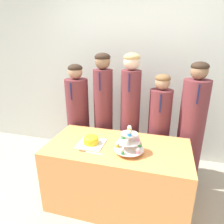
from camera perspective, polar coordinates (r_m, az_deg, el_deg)
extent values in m
cube|color=silver|center=(3.08, 7.17, 11.47)|extent=(9.00, 0.06, 2.70)
cube|color=#EF9951|center=(2.35, 1.55, -17.40)|extent=(1.51, 0.75, 0.73)
cube|color=white|center=(2.19, -5.95, -8.97)|extent=(0.28, 0.28, 0.01)
cylinder|color=yellow|center=(2.17, -5.99, -8.17)|extent=(0.16, 0.16, 0.06)
ellipsoid|color=yellow|center=(2.16, -6.02, -7.42)|extent=(0.16, 0.16, 0.06)
cube|color=silver|center=(2.03, -5.11, -11.64)|extent=(0.18, 0.03, 0.00)
cube|color=brown|center=(2.07, -8.42, -10.97)|extent=(0.08, 0.03, 0.01)
cylinder|color=silver|center=(1.99, 4.90, -8.80)|extent=(0.02, 0.02, 0.21)
cylinder|color=silver|center=(2.02, 4.85, -10.42)|extent=(0.30, 0.30, 0.01)
cylinder|color=silver|center=(1.98, 4.92, -8.32)|extent=(0.22, 0.22, 0.01)
cylinder|color=silver|center=(1.94, 4.99, -6.15)|extent=(0.16, 0.16, 0.01)
cylinder|color=yellow|center=(2.04, 1.51, -9.62)|extent=(0.05, 0.05, 0.02)
sphere|color=#F4E5C6|center=(2.02, 1.51, -8.99)|extent=(0.04, 0.04, 0.04)
cylinder|color=#4CB766|center=(1.92, 2.93, -11.51)|extent=(0.04, 0.04, 0.03)
sphere|color=beige|center=(1.91, 2.95, -10.85)|extent=(0.03, 0.03, 0.03)
cylinder|color=pink|center=(1.94, 7.38, -11.35)|extent=(0.04, 0.04, 0.03)
sphere|color=silver|center=(1.93, 7.41, -10.70)|extent=(0.04, 0.04, 0.04)
cylinder|color=#4CB766|center=(2.06, 8.00, -9.36)|extent=(0.04, 0.04, 0.03)
sphere|color=beige|center=(2.05, 8.03, -8.77)|extent=(0.04, 0.04, 0.04)
cylinder|color=#E5333D|center=(2.12, 4.57, -8.29)|extent=(0.04, 0.04, 0.03)
sphere|color=silver|center=(2.11, 4.59, -7.67)|extent=(0.03, 0.03, 0.03)
cylinder|color=white|center=(1.90, 4.17, -9.00)|extent=(0.04, 0.04, 0.03)
sphere|color=white|center=(1.89, 4.19, -8.33)|extent=(0.04, 0.04, 0.04)
cylinder|color=pink|center=(1.99, 7.26, -7.71)|extent=(0.05, 0.05, 0.03)
sphere|color=silver|center=(1.98, 7.30, -7.03)|extent=(0.04, 0.04, 0.04)
cylinder|color=#4CB766|center=(2.02, 3.14, -7.21)|extent=(0.05, 0.05, 0.02)
sphere|color=beige|center=(2.01, 3.15, -6.55)|extent=(0.05, 0.05, 0.05)
cylinder|color=#3893DB|center=(1.89, 4.97, -6.43)|extent=(0.04, 0.04, 0.03)
sphere|color=#F4E5C6|center=(1.88, 4.99, -5.73)|extent=(0.04, 0.04, 0.04)
cylinder|color=yellow|center=(1.98, 5.02, -5.07)|extent=(0.04, 0.04, 0.02)
sphere|color=#F4E5C6|center=(1.97, 5.05, -4.41)|extent=(0.04, 0.04, 0.04)
cylinder|color=brown|center=(2.90, -9.53, -3.55)|extent=(0.31, 0.31, 1.30)
sphere|color=tan|center=(2.70, -10.43, 11.18)|extent=(0.19, 0.19, 0.19)
ellipsoid|color=#332319|center=(2.69, -10.50, 12.26)|extent=(0.19, 0.19, 0.10)
cube|color=#191E47|center=(2.60, -11.61, 5.76)|extent=(0.02, 0.01, 0.22)
cylinder|color=brown|center=(2.74, -2.44, -3.08)|extent=(0.25, 0.25, 1.44)
sphere|color=#8E6B4C|center=(2.54, -2.71, 14.21)|extent=(0.19, 0.19, 0.19)
ellipsoid|color=#332319|center=(2.54, -2.73, 15.40)|extent=(0.20, 0.20, 0.11)
cube|color=#191E47|center=(2.45, -3.55, 8.64)|extent=(0.02, 0.01, 0.22)
cylinder|color=brown|center=(2.66, 5.07, -3.84)|extent=(0.25, 0.25, 1.45)
sphere|color=beige|center=(2.45, 5.66, 14.04)|extent=(0.19, 0.19, 0.19)
ellipsoid|color=tan|center=(2.45, 5.70, 15.28)|extent=(0.20, 0.20, 0.11)
cube|color=#191E47|center=(2.36, 4.94, 8.27)|extent=(0.02, 0.01, 0.22)
cylinder|color=brown|center=(2.67, 12.99, -6.74)|extent=(0.28, 0.28, 1.23)
sphere|color=tan|center=(2.45, 14.25, 8.19)|extent=(0.18, 0.18, 0.18)
ellipsoid|color=brown|center=(2.44, 14.34, 9.32)|extent=(0.18, 0.18, 0.10)
cube|color=#191E47|center=(2.37, 13.69, 2.36)|extent=(0.02, 0.01, 0.22)
cylinder|color=brown|center=(2.67, 21.41, -6.09)|extent=(0.31, 0.31, 1.37)
sphere|color=#8E6B4C|center=(2.45, 23.70, 10.64)|extent=(0.19, 0.19, 0.19)
ellipsoid|color=#332319|center=(2.44, 23.87, 11.85)|extent=(0.20, 0.20, 0.11)
cube|color=#191E47|center=(2.34, 23.42, 4.63)|extent=(0.02, 0.01, 0.22)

